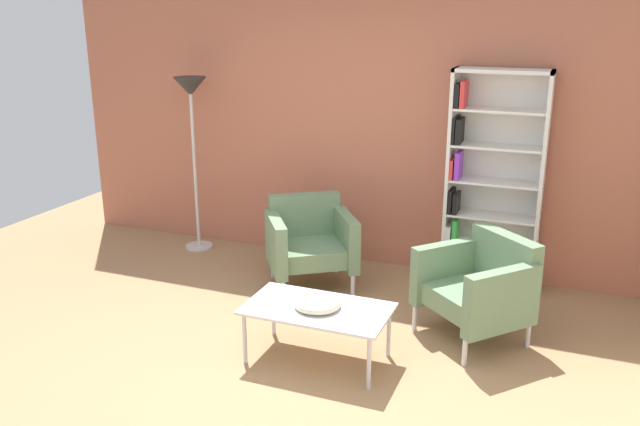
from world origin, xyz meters
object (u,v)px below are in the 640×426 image
Objects in this scene: coffee_table_low at (317,312)px; decorative_bowl at (317,303)px; bookshelf_tall at (488,182)px; floor_lamp_torchiere at (191,107)px; armchair_by_bookshelf at (480,285)px; armchair_near_window at (310,240)px.

decorative_bowl is at bearing 69.44° from coffee_table_low.
bookshelf_tall reaches higher than floor_lamp_torchiere.
decorative_bowl is (-0.86, -1.82, -0.50)m from bookshelf_tall.
coffee_table_low is (-0.86, -1.82, -0.57)m from bookshelf_tall.
armchair_by_bookshelf is (0.13, -1.05, -0.52)m from bookshelf_tall.
floor_lamp_torchiere reaches higher than armchair_near_window.
armchair_by_bookshelf is at bearing -16.97° from floor_lamp_torchiere.
decorative_bowl is 1.34m from armchair_near_window.
bookshelf_tall is 1.63m from armchair_near_window.
bookshelf_tall is 1.90× the size of coffee_table_low.
decorative_bowl is at bearing -100.89° from armchair_by_bookshelf.
armchair_near_window is at bearing -157.04° from bookshelf_tall.
armchair_near_window and armchair_by_bookshelf have the same top height.
armchair_near_window is 1.61m from armchair_by_bookshelf.
coffee_table_low is 3.12× the size of decorative_bowl.
bookshelf_tall is 2.01× the size of armchair_near_window.
floor_lamp_torchiere is (-2.98, 0.91, 1.03)m from armchair_by_bookshelf.
coffee_table_low is 0.57× the size of floor_lamp_torchiere.
armchair_by_bookshelf is 3.28m from floor_lamp_torchiere.
bookshelf_tall reaches higher than decorative_bowl.
armchair_by_bookshelf is 0.55× the size of floor_lamp_torchiere.
bookshelf_tall is 1.09× the size of floor_lamp_torchiere.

